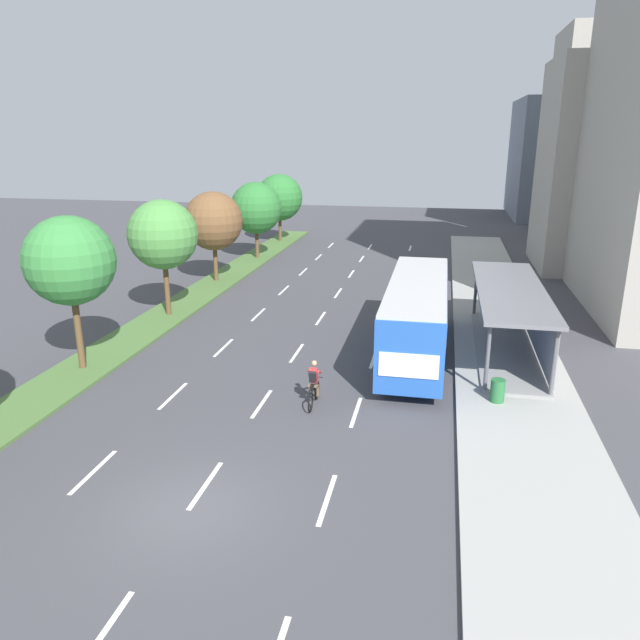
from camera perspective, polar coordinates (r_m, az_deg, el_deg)
name	(u,v)px	position (r m, az deg, el deg)	size (l,w,h in m)	color
ground_plane	(189,510)	(17.02, -12.32, -17.13)	(140.00, 140.00, 0.00)	#424247
median_strip	(194,298)	(36.99, -11.89, 2.07)	(2.60, 52.00, 0.12)	#4C7038
sidewalk_right	(495,314)	(34.20, 16.27, 0.53)	(4.50, 52.00, 0.15)	#9E9E99
lane_divider_left	(258,314)	(33.20, -5.87, 0.52)	(0.14, 46.19, 0.01)	white
lane_divider_center	(321,318)	(32.36, 0.07, 0.17)	(0.14, 46.19, 0.01)	white
lane_divider_right	(386,322)	(31.88, 6.24, -0.20)	(0.14, 46.19, 0.01)	white
bus_shelter	(515,313)	(28.19, 17.97, 0.66)	(2.90, 11.14, 2.86)	gray
bus	(417,311)	(26.76, 9.16, 0.88)	(2.54, 11.29, 3.37)	#2356B2
cyclist	(314,385)	(21.89, -0.60, -6.21)	(0.46, 1.82, 1.71)	black
median_tree_second	(70,261)	(26.03, -22.63, 5.17)	(3.59, 3.59, 6.34)	brown
median_tree_third	(163,235)	(32.81, -14.66, 7.81)	(3.65, 3.65, 6.16)	brown
median_tree_fourth	(213,221)	(40.24, -10.07, 9.21)	(3.81, 3.81, 5.85)	brown
median_tree_fifth	(256,208)	(47.61, -6.09, 10.49)	(3.97, 3.97, 5.86)	brown
median_tree_farthest	(279,198)	(55.32, -3.86, 11.50)	(4.14, 4.14, 5.96)	brown
trash_bin	(497,391)	(22.93, 16.46, -6.43)	(0.52, 0.52, 0.85)	#286B38
building_mid_right	(627,167)	(48.69, 27.10, 12.78)	(11.24, 8.99, 14.53)	#A39E93
building_far_right	(598,138)	(61.68, 24.87, 15.37)	(7.85, 9.30, 18.26)	#A39E93
building_tall_right	(548,159)	(77.80, 20.80, 14.08)	(7.70, 15.52, 13.36)	slate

